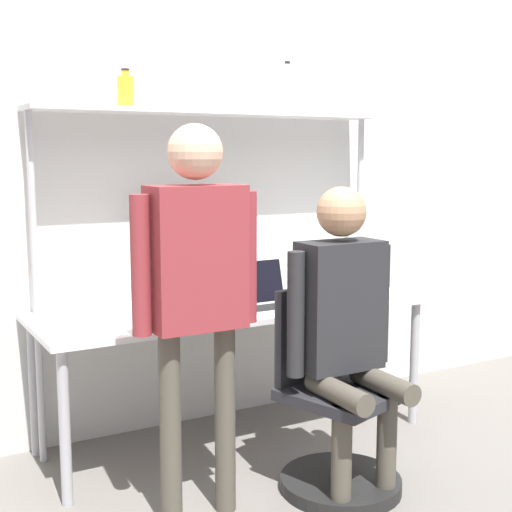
{
  "coord_description": "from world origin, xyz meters",
  "views": [
    {
      "loc": [
        -1.72,
        -2.91,
        1.54
      ],
      "look_at": [
        -0.19,
        -0.19,
        1.09
      ],
      "focal_mm": 50.0,
      "sensor_mm": 36.0,
      "label": 1
    }
  ],
  "objects": [
    {
      "name": "ground_plane",
      "position": [
        0.0,
        0.0,
        0.0
      ],
      "size": [
        12.0,
        12.0,
        0.0
      ],
      "primitive_type": "plane",
      "color": "slate"
    },
    {
      "name": "wall_back",
      "position": [
        0.0,
        0.78,
        1.35
      ],
      "size": [
        8.0,
        0.06,
        2.7
      ],
      "color": "silver",
      "rests_on": "ground_plane"
    },
    {
      "name": "desk",
      "position": [
        0.0,
        0.39,
        0.68
      ],
      "size": [
        2.12,
        0.73,
        0.74
      ],
      "color": "white",
      "rests_on": "ground_plane"
    },
    {
      "name": "shelf_unit",
      "position": [
        0.0,
        0.6,
        1.55
      ],
      "size": [
        2.01,
        0.29,
        1.77
      ],
      "color": "silver",
      "rests_on": "ground_plane"
    },
    {
      "name": "monitor",
      "position": [
        -0.14,
        0.61,
        1.01
      ],
      "size": [
        0.63,
        0.19,
        0.48
      ],
      "color": "#333338",
      "rests_on": "desk"
    },
    {
      "name": "laptop",
      "position": [
        0.1,
        0.27,
        0.81
      ],
      "size": [
        0.33,
        0.26,
        0.25
      ],
      "color": "silver",
      "rests_on": "desk"
    },
    {
      "name": "cell_phone",
      "position": [
        0.34,
        0.24,
        0.75
      ],
      "size": [
        0.07,
        0.15,
        0.01
      ],
      "color": "silver",
      "rests_on": "desk"
    },
    {
      "name": "office_chair",
      "position": [
        0.13,
        -0.35,
        0.29
      ],
      "size": [
        0.58,
        0.58,
        0.93
      ],
      "color": "black",
      "rests_on": "ground_plane"
    },
    {
      "name": "person_seated",
      "position": [
        0.14,
        -0.4,
        0.83
      ],
      "size": [
        0.55,
        0.47,
        1.4
      ],
      "color": "#4C473D",
      "rests_on": "ground_plane"
    },
    {
      "name": "person_standing",
      "position": [
        -0.53,
        -0.3,
        1.06
      ],
      "size": [
        0.55,
        0.22,
        1.66
      ],
      "color": "#4C473D",
      "rests_on": "ground_plane"
    },
    {
      "name": "bottle_clear",
      "position": [
        0.45,
        0.6,
        1.89
      ],
      "size": [
        0.06,
        0.06,
        0.29
      ],
      "color": "silver",
      "rests_on": "shelf_unit"
    },
    {
      "name": "bottle_amber",
      "position": [
        -0.5,
        0.6,
        1.85
      ],
      "size": [
        0.08,
        0.08,
        0.19
      ],
      "color": "gold",
      "rests_on": "shelf_unit"
    }
  ]
}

